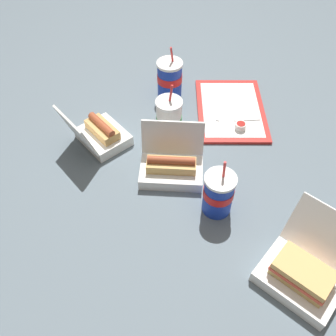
% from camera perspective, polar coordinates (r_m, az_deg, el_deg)
% --- Properties ---
extents(ground_plane, '(3.20, 3.20, 0.00)m').
position_cam_1_polar(ground_plane, '(1.28, 1.30, 0.13)').
color(ground_plane, slate).
extents(food_tray, '(0.38, 0.27, 0.01)m').
position_cam_1_polar(food_tray, '(1.51, 9.53, 8.75)').
color(food_tray, red).
rests_on(food_tray, ground_plane).
extents(ketchup_cup, '(0.04, 0.04, 0.02)m').
position_cam_1_polar(ketchup_cup, '(1.41, 11.00, 6.32)').
color(ketchup_cup, white).
rests_on(ketchup_cup, food_tray).
extents(napkin_stack, '(0.10, 0.10, 0.00)m').
position_cam_1_polar(napkin_stack, '(1.49, 11.63, 8.39)').
color(napkin_stack, white).
rests_on(napkin_stack, food_tray).
extents(plastic_fork, '(0.11, 0.05, 0.00)m').
position_cam_1_polar(plastic_fork, '(1.48, 8.00, 8.54)').
color(plastic_fork, white).
rests_on(plastic_fork, food_tray).
extents(clamshell_hotdog_front, '(0.18, 0.22, 0.17)m').
position_cam_1_polar(clamshell_hotdog_front, '(1.23, 0.52, 0.29)').
color(clamshell_hotdog_front, white).
rests_on(clamshell_hotdog_front, ground_plane).
extents(clamshell_sandwich_center, '(0.31, 0.31, 0.17)m').
position_cam_1_polar(clamshell_sandwich_center, '(1.08, 19.90, -14.83)').
color(clamshell_sandwich_center, white).
rests_on(clamshell_sandwich_center, ground_plane).
extents(clamshell_hotdog_back, '(0.25, 0.26, 0.18)m').
position_cam_1_polar(clamshell_hotdog_back, '(1.36, -10.32, 5.12)').
color(clamshell_hotdog_back, white).
rests_on(clamshell_hotdog_back, ground_plane).
extents(soda_cup_corner, '(0.10, 0.10, 0.21)m').
position_cam_1_polar(soda_cup_corner, '(1.13, 7.69, -3.85)').
color(soda_cup_corner, '#1938B7').
rests_on(soda_cup_corner, ground_plane).
extents(soda_cup_right, '(0.10, 0.10, 0.22)m').
position_cam_1_polar(soda_cup_right, '(1.52, 0.25, 13.39)').
color(soda_cup_right, '#1938B7').
rests_on(soda_cup_right, ground_plane).
extents(soda_cup_front, '(0.10, 0.10, 0.21)m').
position_cam_1_polar(soda_cup_front, '(1.35, 0.15, 7.65)').
color(soda_cup_front, white).
rests_on(soda_cup_front, ground_plane).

